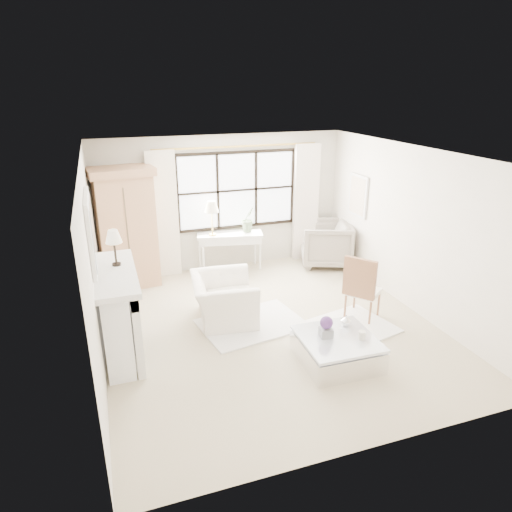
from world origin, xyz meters
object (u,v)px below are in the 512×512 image
object	(u,v)px
armoire	(126,228)
console_table	(230,252)
club_armchair	(224,299)
coffee_table	(337,350)

from	to	relation	value
armoire	console_table	size ratio (longest dim) A/B	1.64
armoire	club_armchair	xyz separation A→B (m)	(1.31, -1.90, -0.78)
console_table	armoire	bearing A→B (deg)	-165.76
console_table	club_armchair	bearing A→B (deg)	-96.88
armoire	console_table	world-z (taller)	armoire
armoire	console_table	distance (m)	2.12
console_table	coffee_table	distance (m)	3.69
armoire	coffee_table	xyz separation A→B (m)	(2.46, -3.57, -0.96)
armoire	coffee_table	world-z (taller)	armoire
console_table	club_armchair	xyz separation A→B (m)	(-0.67, -1.98, -0.04)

